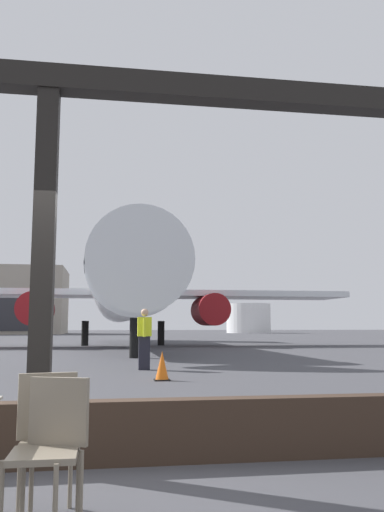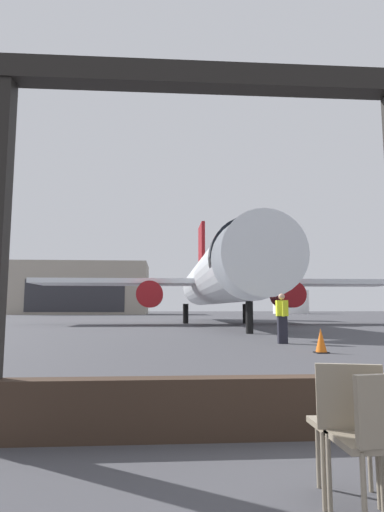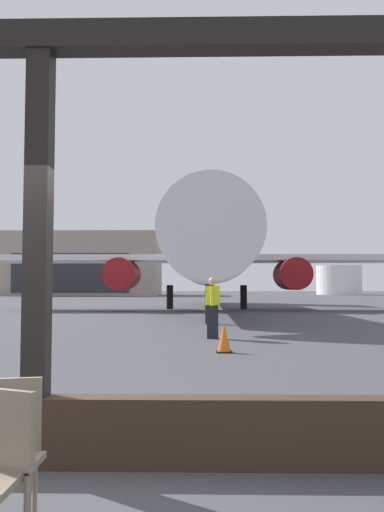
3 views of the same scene
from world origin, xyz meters
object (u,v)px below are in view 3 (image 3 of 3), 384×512
ground_crew_worker (213,307)px  distant_hangar (81,265)px  fuel_storage_tank (339,280)px  traffic_cone (224,338)px  airplane (207,254)px  cafe_chair_window_right (5,445)px

ground_crew_worker → distant_hangar: (-20.28, 70.23, 4.08)m
fuel_storage_tank → traffic_cone: bearing=-106.4°
ground_crew_worker → traffic_cone: 3.15m
ground_crew_worker → fuel_storage_tank: 78.70m
traffic_cone → ground_crew_worker: bearing=93.7°
airplane → traffic_cone: airplane is taller
traffic_cone → distant_hangar: bearing=105.6°
cafe_chair_window_right → ground_crew_worker: ground_crew_worker is taller
cafe_chair_window_right → distant_hangar: (-18.81, 81.98, 4.43)m
cafe_chair_window_right → distant_hangar: 84.23m
ground_crew_worker → fuel_storage_tank: fuel_storage_tank is taller
cafe_chair_window_right → fuel_storage_tank: fuel_storage_tank is taller
distant_hangar → fuel_storage_tank: (43.58, 4.93, -2.47)m
distant_hangar → fuel_storage_tank: size_ratio=3.36×
airplane → ground_crew_worker: (0.00, -17.52, -2.59)m
cafe_chair_window_right → airplane: bearing=87.1°
fuel_storage_tank → airplane: bearing=-112.0°
ground_crew_worker → distant_hangar: size_ratio=0.07×
cafe_chair_window_right → distant_hangar: size_ratio=0.04×
airplane → fuel_storage_tank: airplane is taller
cafe_chair_window_right → airplane: 29.46m
ground_crew_worker → traffic_cone: (0.20, -3.09, -0.58)m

